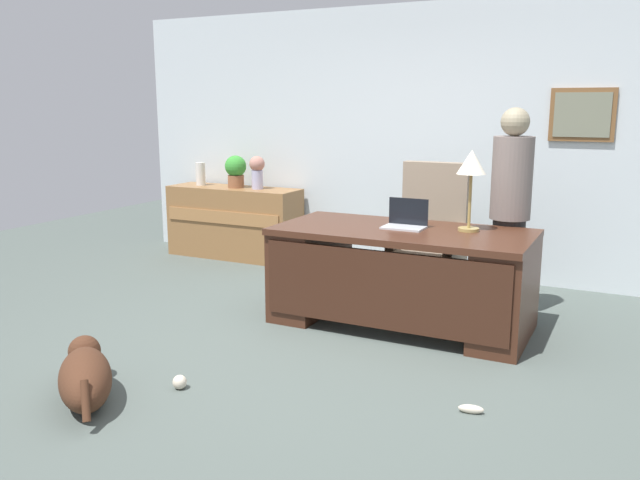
% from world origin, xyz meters
% --- Properties ---
extents(ground_plane, '(12.00, 12.00, 0.00)m').
position_xyz_m(ground_plane, '(0.00, 0.00, 0.00)').
color(ground_plane, '#4C5651').
extents(back_wall, '(7.00, 0.16, 2.70)m').
position_xyz_m(back_wall, '(0.01, 2.60, 1.35)').
color(back_wall, silver).
rests_on(back_wall, ground_plane).
extents(desk, '(1.97, 0.96, 0.77)m').
position_xyz_m(desk, '(0.29, 0.83, 0.42)').
color(desk, '#422316').
rests_on(desk, ground_plane).
extents(credenza, '(1.55, 0.50, 0.80)m').
position_xyz_m(credenza, '(-2.22, 2.25, 0.40)').
color(credenza, olive).
rests_on(credenza, ground_plane).
extents(armchair, '(0.60, 0.59, 1.21)m').
position_xyz_m(armchair, '(0.24, 1.72, 0.52)').
color(armchair, gray).
rests_on(armchair, ground_plane).
extents(person_standing, '(0.32, 0.32, 1.70)m').
position_xyz_m(person_standing, '(0.98, 1.46, 0.88)').
color(person_standing, '#262323').
rests_on(person_standing, ground_plane).
extents(dog_lying, '(0.72, 0.71, 0.30)m').
position_xyz_m(dog_lying, '(-0.92, -1.27, 0.15)').
color(dog_lying, '#472819').
rests_on(dog_lying, ground_plane).
extents(laptop, '(0.32, 0.22, 0.22)m').
position_xyz_m(laptop, '(0.28, 0.93, 0.83)').
color(laptop, '#B2B5BA').
rests_on(laptop, desk).
extents(desk_lamp, '(0.22, 0.22, 0.62)m').
position_xyz_m(desk_lamp, '(0.76, 1.01, 1.26)').
color(desk_lamp, '#9E8447').
rests_on(desk_lamp, desk).
extents(vase_with_flowers, '(0.17, 0.17, 0.36)m').
position_xyz_m(vase_with_flowers, '(-1.90, 2.25, 1.01)').
color(vase_with_flowers, '#B0AED2').
rests_on(vase_with_flowers, credenza).
extents(vase_empty, '(0.11, 0.11, 0.26)m').
position_xyz_m(vase_empty, '(-2.66, 2.25, 0.93)').
color(vase_empty, silver).
rests_on(vase_empty, credenza).
extents(potted_plant, '(0.24, 0.24, 0.36)m').
position_xyz_m(potted_plant, '(-2.18, 2.25, 1.00)').
color(potted_plant, brown).
rests_on(potted_plant, credenza).
extents(dog_toy_ball, '(0.09, 0.09, 0.09)m').
position_xyz_m(dog_toy_ball, '(-0.52, -0.90, 0.04)').
color(dog_toy_ball, beige).
rests_on(dog_toy_ball, ground_plane).
extents(dog_toy_bone, '(0.15, 0.08, 0.05)m').
position_xyz_m(dog_toy_bone, '(1.16, -0.42, 0.03)').
color(dog_toy_bone, beige).
rests_on(dog_toy_bone, ground_plane).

